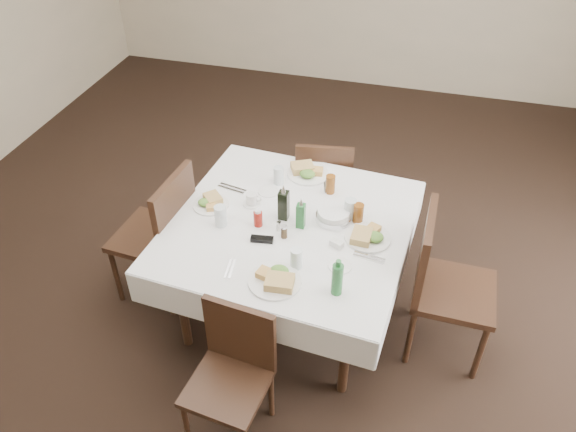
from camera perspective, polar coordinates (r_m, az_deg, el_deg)
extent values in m
plane|color=black|center=(4.15, -1.72, -7.00)|extent=(7.00, 7.00, 0.00)
cylinder|color=black|center=(3.58, -10.71, -8.90)|extent=(0.06, 0.06, 0.72)
cylinder|color=black|center=(4.26, -4.09, 0.87)|extent=(0.06, 0.06, 0.72)
cylinder|color=black|center=(3.31, 5.85, -13.56)|extent=(0.06, 0.06, 0.72)
cylinder|color=black|center=(4.03, 9.75, -2.24)|extent=(0.06, 0.06, 0.72)
cube|color=black|center=(3.49, 0.20, -1.06)|extent=(1.41, 1.41, 0.03)
cube|color=white|center=(3.48, 0.20, -0.79)|extent=(1.55, 1.55, 0.01)
cube|color=white|center=(4.09, 3.59, 4.09)|extent=(1.44, 0.12, 0.22)
cube|color=white|center=(3.08, -4.38, -10.47)|extent=(1.44, 0.12, 0.22)
cube|color=white|center=(3.44, 11.62, -4.78)|extent=(0.12, 1.44, 0.22)
cube|color=white|center=(3.80, -10.11, 0.29)|extent=(0.12, 1.44, 0.22)
cube|color=black|center=(4.39, 3.70, 3.28)|extent=(0.47, 0.47, 0.04)
cube|color=black|center=(4.11, 3.65, 4.33)|extent=(0.42, 0.10, 0.45)
cylinder|color=black|center=(4.66, 5.95, 2.27)|extent=(0.03, 0.03, 0.43)
cylinder|color=black|center=(4.37, 5.77, -0.52)|extent=(0.03, 0.03, 0.43)
cylinder|color=black|center=(4.67, 1.54, 2.59)|extent=(0.03, 0.03, 0.43)
cylinder|color=black|center=(4.39, 1.08, -0.17)|extent=(0.03, 0.03, 0.43)
cube|color=black|center=(3.12, -6.17, -16.88)|extent=(0.45, 0.45, 0.04)
cube|color=black|center=(3.03, -4.88, -11.92)|extent=(0.40, 0.08, 0.44)
cylinder|color=black|center=(3.27, -10.27, -20.15)|extent=(0.03, 0.03, 0.41)
cylinder|color=black|center=(3.42, -7.27, -15.64)|extent=(0.03, 0.03, 0.41)
cylinder|color=black|center=(3.33, -1.71, -17.57)|extent=(0.03, 0.03, 0.41)
cube|color=black|center=(3.57, 16.55, -7.37)|extent=(0.49, 0.49, 0.04)
cube|color=black|center=(3.38, 13.69, -3.64)|extent=(0.05, 0.48, 0.52)
cylinder|color=black|center=(3.63, 18.94, -12.93)|extent=(0.04, 0.04, 0.49)
cylinder|color=black|center=(3.59, 12.30, -11.84)|extent=(0.04, 0.04, 0.49)
cylinder|color=black|center=(3.91, 19.11, -8.26)|extent=(0.04, 0.04, 0.49)
cylinder|color=black|center=(3.88, 13.04, -7.22)|extent=(0.04, 0.04, 0.49)
cube|color=black|center=(3.91, -13.63, -1.99)|extent=(0.51, 0.51, 0.04)
cube|color=black|center=(3.65, -11.35, 0.30)|extent=(0.08, 0.48, 0.52)
cylinder|color=black|center=(4.29, -14.10, -2.14)|extent=(0.04, 0.04, 0.49)
cylinder|color=black|center=(4.11, -9.25, -3.46)|extent=(0.04, 0.04, 0.49)
cylinder|color=black|center=(4.05, -17.07, -5.69)|extent=(0.04, 0.04, 0.49)
cylinder|color=black|center=(3.86, -12.03, -7.28)|extent=(0.04, 0.04, 0.49)
cylinder|color=white|center=(3.89, 2.05, 4.33)|extent=(0.29, 0.29, 0.01)
cube|color=#B28B45|center=(3.90, 1.48, 4.94)|extent=(0.19, 0.17, 0.05)
cube|color=gold|center=(3.87, 2.85, 4.58)|extent=(0.10, 0.09, 0.04)
ellipsoid|color=#376F1B|center=(3.84, 1.98, 4.32)|extent=(0.11, 0.10, 0.05)
cylinder|color=white|center=(3.09, -1.36, -6.62)|extent=(0.30, 0.30, 0.02)
cube|color=#B28B45|center=(3.04, -0.86, -6.74)|extent=(0.16, 0.14, 0.05)
cube|color=gold|center=(3.10, -2.24, -5.91)|extent=(0.11, 0.10, 0.04)
ellipsoid|color=#376F1B|center=(3.10, -0.90, -5.64)|extent=(0.11, 0.10, 0.05)
cylinder|color=white|center=(3.39, 8.10, -2.18)|extent=(0.28, 0.28, 0.01)
cube|color=#B28B45|center=(3.35, 7.48, -2.02)|extent=(0.12, 0.15, 0.05)
cube|color=gold|center=(3.41, 8.58, -1.40)|extent=(0.10, 0.11, 0.04)
ellipsoid|color=#376F1B|center=(3.36, 8.82, -2.10)|extent=(0.10, 0.09, 0.05)
cylinder|color=white|center=(3.64, -7.84, 1.14)|extent=(0.23, 0.23, 0.01)
cube|color=#B28B45|center=(3.65, -7.64, 1.80)|extent=(0.15, 0.15, 0.04)
cube|color=gold|center=(3.60, -7.83, 0.99)|extent=(0.09, 0.10, 0.03)
ellipsoid|color=#376F1B|center=(3.63, -8.48, 1.39)|extent=(0.09, 0.08, 0.04)
cylinder|color=white|center=(3.73, -2.01, 2.53)|extent=(0.14, 0.14, 0.01)
cylinder|color=white|center=(3.20, 5.30, -5.05)|extent=(0.14, 0.14, 0.01)
cylinder|color=silver|center=(3.78, -0.96, 4.15)|extent=(0.07, 0.07, 0.13)
cylinder|color=silver|center=(3.14, 0.85, -4.32)|extent=(0.07, 0.07, 0.13)
cylinder|color=silver|center=(3.49, 6.32, 0.72)|extent=(0.07, 0.07, 0.14)
cylinder|color=silver|center=(3.44, -6.86, 0.01)|extent=(0.07, 0.07, 0.14)
cylinder|color=brown|center=(3.70, 4.32, 3.24)|extent=(0.06, 0.06, 0.13)
cylinder|color=brown|center=(3.47, 7.16, 0.26)|extent=(0.06, 0.06, 0.13)
cylinder|color=silver|center=(3.50, 4.63, -0.13)|extent=(0.22, 0.22, 0.04)
cylinder|color=white|center=(3.48, 4.65, 0.27)|extent=(0.20, 0.20, 0.05)
cube|color=black|center=(3.45, -0.45, 1.10)|extent=(0.06, 0.06, 0.20)
cone|color=silver|center=(3.38, -0.46, 2.79)|extent=(0.03, 0.03, 0.05)
cube|color=#22662D|center=(3.40, 1.31, 0.02)|extent=(0.05, 0.05, 0.17)
cone|color=silver|center=(3.33, 1.34, 1.45)|extent=(0.03, 0.03, 0.05)
cylinder|color=#9F1810|center=(3.43, -3.06, -0.28)|extent=(0.05, 0.05, 0.10)
cylinder|color=white|center=(3.40, -3.09, 0.49)|extent=(0.04, 0.04, 0.02)
cylinder|color=white|center=(3.40, -0.94, -1.09)|extent=(0.03, 0.03, 0.06)
cylinder|color=silver|center=(3.38, -0.95, -0.67)|extent=(0.03, 0.03, 0.01)
cylinder|color=#3E2D1B|center=(3.35, -0.40, -1.68)|extent=(0.04, 0.04, 0.07)
cylinder|color=silver|center=(3.32, -0.41, -1.10)|extent=(0.04, 0.04, 0.01)
cylinder|color=white|center=(3.63, -3.72, 1.26)|extent=(0.11, 0.11, 0.01)
cylinder|color=white|center=(3.60, -3.74, 1.78)|extent=(0.07, 0.07, 0.07)
cylinder|color=black|center=(3.59, -3.76, 2.10)|extent=(0.06, 0.06, 0.01)
torus|color=white|center=(3.60, -3.05, 1.78)|extent=(0.05, 0.02, 0.05)
cube|color=black|center=(3.34, -2.66, -2.38)|extent=(0.14, 0.06, 0.03)
cylinder|color=#22662D|center=(2.99, 5.02, -6.43)|extent=(0.06, 0.06, 0.20)
cylinder|color=#22662D|center=(2.91, 5.15, -4.82)|extent=(0.03, 0.03, 0.04)
cube|color=white|center=(3.31, 4.97, -2.82)|extent=(0.09, 0.07, 0.04)
cube|color=#FFA4AE|center=(3.31, 4.98, -2.74)|extent=(0.07, 0.05, 0.02)
cube|color=silver|center=(3.80, 3.81, 3.19)|extent=(0.07, 0.19, 0.01)
cube|color=silver|center=(3.80, 4.26, 3.19)|extent=(0.07, 0.19, 0.01)
cube|color=silver|center=(3.18, -5.70, -5.36)|extent=(0.03, 0.15, 0.01)
cube|color=silver|center=(3.19, -6.12, -5.32)|extent=(0.03, 0.15, 0.01)
cube|color=silver|center=(3.26, 8.15, -4.33)|extent=(0.18, 0.04, 0.01)
cube|color=silver|center=(3.28, 8.30, -4.02)|extent=(0.18, 0.04, 0.01)
cube|color=silver|center=(3.78, -5.59, 2.93)|extent=(0.20, 0.06, 0.01)
cube|color=silver|center=(3.76, -5.83, 2.68)|extent=(0.20, 0.06, 0.01)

